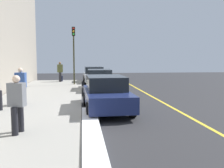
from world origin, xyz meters
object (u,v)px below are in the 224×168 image
pedestrian_blue_coat (21,85)px  rolling_suitcase (62,78)px  parked_car_white (100,80)px  parked_car_silver (94,75)px  pedestrian_olive_coat (60,71)px  parked_car_navy (106,93)px  traffic_light_pole (74,46)px  pedestrian_grey_coat (17,103)px

pedestrian_blue_coat → rolling_suitcase: bearing=175.8°
parked_car_white → rolling_suitcase: 7.11m
parked_car_silver → pedestrian_olive_coat: (-0.31, -3.08, 0.36)m
parked_car_navy → traffic_light_pole: 10.47m
parked_car_silver → rolling_suitcase: 3.10m
pedestrian_olive_coat → pedestrian_grey_coat: size_ratio=1.09×
traffic_light_pole → pedestrian_olive_coat: bearing=-152.1°
rolling_suitcase → pedestrian_olive_coat: bearing=-11.7°
parked_car_white → parked_car_navy: bearing=-1.4°
parked_car_silver → rolling_suitcase: (-0.73, -2.99, -0.35)m
pedestrian_grey_coat → pedestrian_blue_coat: bearing=-168.2°
parked_car_navy → rolling_suitcase: parked_car_navy is taller
pedestrian_blue_coat → pedestrian_grey_coat: size_ratio=1.02×
parked_car_navy → parked_car_silver: bearing=179.9°
parked_car_navy → pedestrian_blue_coat: size_ratio=2.66×
pedestrian_grey_coat → rolling_suitcase: 16.61m
pedestrian_olive_coat → rolling_suitcase: 0.83m
parked_car_white → rolling_suitcase: (-6.37, -3.13, -0.35)m
parked_car_white → parked_car_navy: size_ratio=0.96×
pedestrian_blue_coat → parked_car_navy: bearing=74.8°
pedestrian_grey_coat → traffic_light_pole: bearing=175.0°
parked_car_silver → pedestrian_olive_coat: 3.11m
pedestrian_olive_coat → rolling_suitcase: (-0.42, 0.09, -0.71)m
parked_car_white → pedestrian_blue_coat: (5.59, -4.01, 0.30)m
parked_car_navy → pedestrian_grey_coat: (3.59, -2.88, 0.28)m
parked_car_silver → parked_car_navy: same height
pedestrian_blue_coat → traffic_light_pole: (-8.98, 2.15, 2.22)m
pedestrian_olive_coat → pedestrian_grey_coat: 16.18m
parked_car_silver → parked_car_navy: (12.28, -0.02, -0.00)m
parked_car_navy → traffic_light_pole: traffic_light_pole is taller
pedestrian_olive_coat → parked_car_navy: bearing=13.6°
parked_car_navy → traffic_light_pole: size_ratio=0.98×
parked_car_silver → pedestrian_olive_coat: bearing=-95.8°
parked_car_white → pedestrian_blue_coat: size_ratio=2.54×
parked_car_silver → pedestrian_olive_coat: pedestrian_olive_coat is taller
parked_car_silver → parked_car_navy: size_ratio=1.00×
pedestrian_grey_coat → rolling_suitcase: bearing=-179.7°
parked_car_silver → pedestrian_grey_coat: size_ratio=2.72×
parked_car_white → pedestrian_olive_coat: bearing=-151.6°
pedestrian_grey_coat → rolling_suitcase: size_ratio=1.93×
pedestrian_olive_coat → parked_car_silver: bearing=84.2°
traffic_light_pole → parked_car_white: bearing=28.8°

